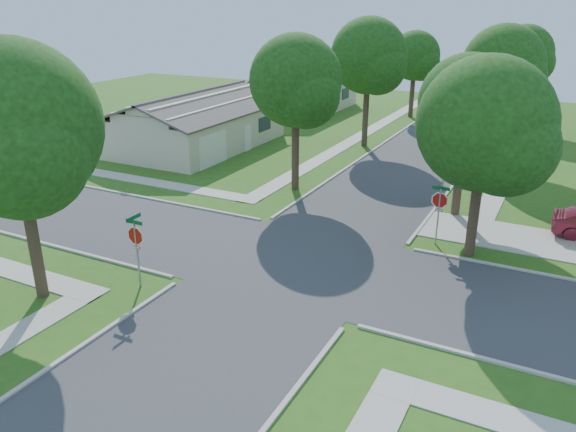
# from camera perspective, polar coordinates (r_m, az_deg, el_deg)

# --- Properties ---
(ground) EXTENTS (100.00, 100.00, 0.00)m
(ground) POSITION_cam_1_polar(r_m,az_deg,el_deg) (24.15, 1.19, -4.83)
(ground) COLOR #2C5918
(ground) RESTS_ON ground
(road_ns) EXTENTS (7.00, 100.00, 0.02)m
(road_ns) POSITION_cam_1_polar(r_m,az_deg,el_deg) (24.15, 1.19, -4.82)
(road_ns) COLOR #333335
(road_ns) RESTS_ON ground
(sidewalk_ne) EXTENTS (1.20, 40.00, 0.04)m
(sidewalk_ne) POSITION_cam_1_polar(r_m,az_deg,el_deg) (46.87, 22.46, 6.49)
(sidewalk_ne) COLOR #9E9B91
(sidewalk_ne) RESTS_ON ground
(sidewalk_nw) EXTENTS (1.20, 40.00, 0.04)m
(sidewalk_nw) POSITION_cam_1_polar(r_m,az_deg,el_deg) (49.28, 8.19, 8.53)
(sidewalk_nw) COLOR #9E9B91
(sidewalk_nw) RESTS_ON ground
(driveway) EXTENTS (8.80, 3.60, 0.05)m
(driveway) POSITION_cam_1_polar(r_m,az_deg,el_deg) (28.70, 22.06, -2.07)
(driveway) COLOR #9E9B91
(driveway) RESTS_ON ground
(stop_sign_sw) EXTENTS (1.05, 0.80, 2.98)m
(stop_sign_sw) POSITION_cam_1_polar(r_m,az_deg,el_deg) (22.23, -15.21, -2.25)
(stop_sign_sw) COLOR gray
(stop_sign_sw) RESTS_ON ground
(stop_sign_ne) EXTENTS (1.05, 0.80, 2.98)m
(stop_sign_ne) POSITION_cam_1_polar(r_m,az_deg,el_deg) (26.14, 15.14, 1.30)
(stop_sign_ne) COLOR gray
(stop_sign_ne) RESTS_ON ground
(tree_e_near) EXTENTS (4.97, 4.80, 8.28)m
(tree_e_near) POSITION_cam_1_polar(r_m,az_deg,el_deg) (29.36, 17.83, 10.46)
(tree_e_near) COLOR #38281C
(tree_e_near) RESTS_ON ground
(tree_e_mid) EXTENTS (5.59, 5.40, 9.21)m
(tree_e_mid) POSITION_cam_1_polar(r_m,az_deg,el_deg) (41.06, 21.05, 13.72)
(tree_e_mid) COLOR #38281C
(tree_e_mid) RESTS_ON ground
(tree_e_far) EXTENTS (5.17, 5.00, 8.72)m
(tree_e_far) POSITION_cam_1_polar(r_m,az_deg,el_deg) (53.96, 22.83, 14.65)
(tree_e_far) COLOR #38281C
(tree_e_far) RESTS_ON ground
(tree_w_near) EXTENTS (5.38, 5.20, 8.97)m
(tree_w_near) POSITION_cam_1_polar(r_m,az_deg,el_deg) (32.16, 0.88, 13.15)
(tree_w_near) COLOR #38281C
(tree_w_near) RESTS_ON ground
(tree_w_mid) EXTENTS (5.80, 5.60, 9.56)m
(tree_w_mid) POSITION_cam_1_polar(r_m,az_deg,el_deg) (43.13, 8.24, 15.47)
(tree_w_mid) COLOR #38281C
(tree_w_mid) RESTS_ON ground
(tree_w_far) EXTENTS (4.76, 4.60, 8.04)m
(tree_w_far) POSITION_cam_1_polar(r_m,az_deg,el_deg) (55.62, 12.81, 15.38)
(tree_w_far) COLOR #38281C
(tree_w_far) RESTS_ON ground
(tree_sw_corner) EXTENTS (6.21, 6.00, 9.55)m
(tree_sw_corner) POSITION_cam_1_polar(r_m,az_deg,el_deg) (21.49, -25.90, 7.46)
(tree_sw_corner) COLOR #38281C
(tree_sw_corner) RESTS_ON ground
(tree_ne_corner) EXTENTS (5.80, 5.60, 8.66)m
(tree_ne_corner) POSITION_cam_1_polar(r_m,az_deg,el_deg) (24.47, 19.49, 8.19)
(tree_ne_corner) COLOR #38281C
(tree_ne_corner) RESTS_ON ground
(house_nw_near) EXTENTS (8.42, 13.60, 4.23)m
(house_nw_near) POSITION_cam_1_polar(r_m,az_deg,el_deg) (43.86, -9.14, 8.92)
(house_nw_near) COLOR #B5AD8F
(house_nw_near) RESTS_ON ground
(house_nw_far) EXTENTS (8.42, 13.60, 4.23)m
(house_nw_far) POSITION_cam_1_polar(r_m,az_deg,el_deg) (58.20, 0.89, 12.14)
(house_nw_far) COLOR #B5AD8F
(house_nw_far) RESTS_ON ground
(car_curb_east) EXTENTS (1.82, 4.28, 1.44)m
(car_curb_east) POSITION_cam_1_polar(r_m,az_deg,el_deg) (50.23, 19.68, 8.58)
(car_curb_east) COLOR black
(car_curb_east) RESTS_ON ground
(car_curb_west) EXTENTS (1.73, 4.11, 1.19)m
(car_curb_west) POSITION_cam_1_polar(r_m,az_deg,el_deg) (65.91, 17.89, 11.40)
(car_curb_west) COLOR black
(car_curb_west) RESTS_ON ground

